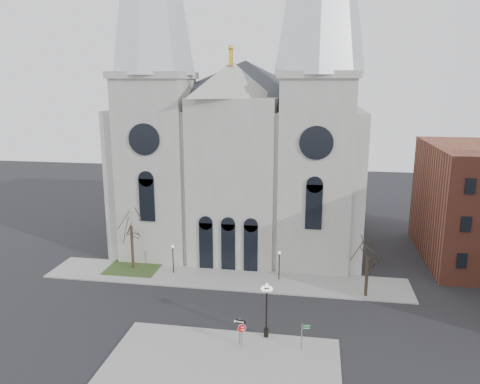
% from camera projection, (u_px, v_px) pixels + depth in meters
% --- Properties ---
extents(ground, '(160.00, 160.00, 0.00)m').
position_uv_depth(ground, '(200.00, 329.00, 41.18)').
color(ground, black).
rests_on(ground, ground).
extents(sidewalk_near, '(18.00, 10.00, 0.14)m').
position_uv_depth(sidewalk_near, '(222.00, 365.00, 35.88)').
color(sidewalk_near, gray).
rests_on(sidewalk_near, ground).
extents(sidewalk_far, '(40.00, 6.00, 0.14)m').
position_uv_depth(sidewalk_far, '(224.00, 278.00, 51.73)').
color(sidewalk_far, gray).
rests_on(sidewalk_far, ground).
extents(grass_patch, '(6.00, 5.00, 0.18)m').
position_uv_depth(grass_patch, '(133.00, 268.00, 54.44)').
color(grass_patch, '#2B431C').
rests_on(grass_patch, ground).
extents(cathedral, '(33.00, 26.66, 54.00)m').
position_uv_depth(cathedral, '(242.00, 105.00, 58.91)').
color(cathedral, '#A2A097').
rests_on(cathedral, ground).
extents(tree_left, '(3.20, 3.20, 7.50)m').
position_uv_depth(tree_left, '(131.00, 223.00, 53.18)').
color(tree_left, black).
rests_on(tree_left, ground).
extents(tree_right, '(3.20, 3.20, 6.00)m').
position_uv_depth(tree_right, '(368.00, 255.00, 46.41)').
color(tree_right, black).
rests_on(tree_right, ground).
extents(ped_lamp_left, '(0.32, 0.32, 3.26)m').
position_uv_depth(ped_lamp_left, '(173.00, 254.00, 52.65)').
color(ped_lamp_left, black).
rests_on(ped_lamp_left, sidewalk_far).
extents(ped_lamp_right, '(0.32, 0.32, 3.26)m').
position_uv_depth(ped_lamp_right, '(279.00, 261.00, 50.74)').
color(ped_lamp_right, black).
rests_on(ped_lamp_right, sidewalk_far).
extents(stop_sign, '(0.77, 0.09, 2.12)m').
position_uv_depth(stop_sign, '(242.00, 330.00, 37.71)').
color(stop_sign, slate).
rests_on(stop_sign, sidewalk_near).
extents(globe_lamp, '(1.16, 1.16, 4.86)m').
position_uv_depth(globe_lamp, '(267.00, 303.00, 39.03)').
color(globe_lamp, black).
rests_on(globe_lamp, sidewalk_near).
extents(one_way_sign, '(1.00, 0.20, 2.30)m').
position_uv_depth(one_way_sign, '(240.00, 327.00, 38.25)').
color(one_way_sign, slate).
rests_on(one_way_sign, sidewalk_near).
extents(street_name_sign, '(0.71, 0.22, 2.27)m').
position_uv_depth(street_name_sign, '(303.00, 334.00, 37.50)').
color(street_name_sign, slate).
rests_on(street_name_sign, sidewalk_near).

